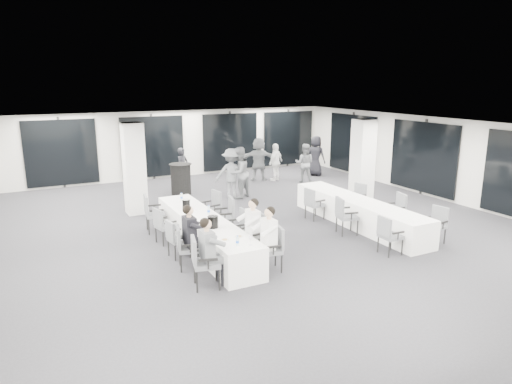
% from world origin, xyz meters
% --- Properties ---
extents(room, '(14.04, 16.04, 2.84)m').
position_xyz_m(room, '(0.89, 1.11, 1.39)').
color(room, '#27272C').
rests_on(room, ground).
extents(column_left, '(0.60, 0.60, 2.80)m').
position_xyz_m(column_left, '(-2.80, 3.20, 1.40)').
color(column_left, silver).
rests_on(column_left, floor).
extents(column_right, '(0.60, 0.60, 2.80)m').
position_xyz_m(column_right, '(4.20, 1.00, 1.40)').
color(column_right, silver).
rests_on(column_right, floor).
extents(banquet_table_main, '(0.90, 5.00, 0.75)m').
position_xyz_m(banquet_table_main, '(-1.99, -0.59, 0.38)').
color(banquet_table_main, white).
rests_on(banquet_table_main, floor).
extents(banquet_table_side, '(0.90, 5.00, 0.75)m').
position_xyz_m(banquet_table_side, '(2.53, -0.90, 0.38)').
color(banquet_table_side, white).
rests_on(banquet_table_side, floor).
extents(cocktail_table, '(0.81, 0.81, 1.12)m').
position_xyz_m(cocktail_table, '(-0.83, 4.86, 0.57)').
color(cocktail_table, black).
rests_on(cocktail_table, floor).
extents(chair_main_left_near, '(0.63, 0.66, 1.04)m').
position_xyz_m(chair_main_left_near, '(-2.83, -2.69, 0.59)').
color(chair_main_left_near, '#585C61').
rests_on(chair_main_left_near, floor).
extents(chair_main_left_second, '(0.58, 0.61, 0.95)m').
position_xyz_m(chair_main_left_second, '(-2.82, -1.64, 0.54)').
color(chair_main_left_second, '#585C61').
rests_on(chair_main_left_second, floor).
extents(chair_main_left_mid, '(0.50, 0.54, 0.90)m').
position_xyz_m(chair_main_left_mid, '(-2.82, -0.93, 0.51)').
color(chair_main_left_mid, '#585C61').
rests_on(chair_main_left_mid, floor).
extents(chair_main_left_fourth, '(0.55, 0.58, 0.92)m').
position_xyz_m(chair_main_left_fourth, '(-2.82, 0.12, 0.53)').
color(chair_main_left_fourth, '#585C61').
rests_on(chair_main_left_fourth, floor).
extents(chair_main_left_far, '(0.59, 0.63, 1.03)m').
position_xyz_m(chair_main_left_far, '(-2.83, 1.14, 0.59)').
color(chair_main_left_far, '#585C61').
rests_on(chair_main_left_far, floor).
extents(chair_main_right_near, '(0.57, 0.61, 0.97)m').
position_xyz_m(chair_main_right_near, '(-1.15, -2.58, 0.56)').
color(chair_main_right_near, '#585C61').
rests_on(chair_main_right_near, floor).
extents(chair_main_right_second, '(0.57, 0.63, 1.04)m').
position_xyz_m(chair_main_right_second, '(-1.15, -1.79, 0.60)').
color(chair_main_right_second, '#585C61').
rests_on(chair_main_right_second, floor).
extents(chair_main_right_mid, '(0.47, 0.52, 0.91)m').
position_xyz_m(chair_main_right_mid, '(-1.16, -0.84, 0.52)').
color(chair_main_right_mid, '#585C61').
rests_on(chair_main_right_mid, floor).
extents(chair_main_right_fourth, '(0.61, 0.65, 1.03)m').
position_xyz_m(chair_main_right_fourth, '(-1.15, -0.01, 0.59)').
color(chair_main_right_fourth, '#585C61').
rests_on(chair_main_right_fourth, floor).
extents(chair_main_right_far, '(0.57, 0.61, 0.99)m').
position_xyz_m(chair_main_right_far, '(-1.15, 0.97, 0.57)').
color(chair_main_right_far, '#585C61').
rests_on(chair_main_right_far, floor).
extents(chair_side_left_near, '(0.49, 0.54, 0.93)m').
position_xyz_m(chair_side_left_near, '(1.70, -3.01, 0.53)').
color(chair_side_left_near, '#585C61').
rests_on(chair_side_left_near, floor).
extents(chair_side_left_mid, '(0.62, 0.64, 1.01)m').
position_xyz_m(chair_side_left_mid, '(1.69, -1.35, 0.57)').
color(chair_side_left_mid, '#585C61').
rests_on(chair_side_left_mid, floor).
extents(chair_side_left_far, '(0.52, 0.56, 0.93)m').
position_xyz_m(chair_side_left_far, '(1.70, 0.15, 0.53)').
color(chair_side_left_far, '#585C61').
rests_on(chair_side_left_far, floor).
extents(chair_side_right_near, '(0.53, 0.57, 0.93)m').
position_xyz_m(chair_side_right_near, '(3.36, -2.93, 0.53)').
color(chair_side_right_near, '#585C61').
rests_on(chair_side_right_near, floor).
extents(chair_side_right_mid, '(0.58, 0.61, 0.97)m').
position_xyz_m(chair_side_right_mid, '(3.36, -1.53, 0.55)').
color(chair_side_right_mid, '#585C61').
rests_on(chair_side_right_mid, floor).
extents(chair_side_right_far, '(0.55, 0.58, 0.91)m').
position_xyz_m(chair_side_right_far, '(3.36, 0.14, 0.52)').
color(chair_side_right_far, '#585C61').
rests_on(chair_side_right_far, floor).
extents(seated_guest_a, '(0.50, 0.38, 1.44)m').
position_xyz_m(seated_guest_a, '(-2.66, -2.71, 0.81)').
color(seated_guest_a, slate).
rests_on(seated_guest_a, floor).
extents(seated_guest_b, '(0.50, 0.38, 1.44)m').
position_xyz_m(seated_guest_b, '(-2.66, -1.66, 0.81)').
color(seated_guest_b, black).
rests_on(seated_guest_b, floor).
extents(seated_guest_c, '(0.50, 0.38, 1.44)m').
position_xyz_m(seated_guest_c, '(-1.32, -2.57, 0.81)').
color(seated_guest_c, white).
rests_on(seated_guest_c, floor).
extents(seated_guest_d, '(0.50, 0.38, 1.44)m').
position_xyz_m(seated_guest_d, '(-1.32, -1.80, 0.81)').
color(seated_guest_d, white).
rests_on(seated_guest_d, floor).
extents(standing_guest_a, '(0.80, 0.76, 1.73)m').
position_xyz_m(standing_guest_a, '(-0.39, 5.94, 0.86)').
color(standing_guest_a, black).
rests_on(standing_guest_a, floor).
extents(standing_guest_b, '(1.15, 0.99, 2.04)m').
position_xyz_m(standing_guest_b, '(0.82, 3.44, 1.02)').
color(standing_guest_b, slate).
rests_on(standing_guest_b, floor).
extents(standing_guest_c, '(1.42, 1.08, 1.97)m').
position_xyz_m(standing_guest_c, '(0.61, 3.61, 0.98)').
color(standing_guest_c, slate).
rests_on(standing_guest_c, floor).
extents(standing_guest_d, '(1.17, 0.99, 1.73)m').
position_xyz_m(standing_guest_d, '(3.38, 5.38, 0.87)').
color(standing_guest_d, white).
rests_on(standing_guest_d, floor).
extents(standing_guest_e, '(0.97, 1.10, 1.94)m').
position_xyz_m(standing_guest_e, '(5.43, 5.51, 0.97)').
color(standing_guest_e, black).
rests_on(standing_guest_e, floor).
extents(standing_guest_f, '(1.97, 1.46, 2.01)m').
position_xyz_m(standing_guest_f, '(2.78, 5.72, 1.01)').
color(standing_guest_f, slate).
rests_on(standing_guest_f, floor).
extents(standing_guest_h, '(1.00, 0.95, 1.78)m').
position_xyz_m(standing_guest_h, '(4.23, 4.53, 0.89)').
color(standing_guest_h, slate).
rests_on(standing_guest_h, floor).
extents(ice_bucket_near, '(0.24, 0.24, 0.28)m').
position_xyz_m(ice_bucket_near, '(-2.06, -1.38, 0.89)').
color(ice_bucket_near, black).
rests_on(ice_bucket_near, banquet_table_main).
extents(ice_bucket_far, '(0.20, 0.20, 0.23)m').
position_xyz_m(ice_bucket_far, '(-2.08, 0.49, 0.87)').
color(ice_bucket_far, black).
rests_on(ice_bucket_far, banquet_table_main).
extents(water_bottle_a, '(0.06, 0.06, 0.20)m').
position_xyz_m(water_bottle_a, '(-2.05, -2.69, 0.85)').
color(water_bottle_a, silver).
rests_on(water_bottle_a, banquet_table_main).
extents(water_bottle_b, '(0.07, 0.07, 0.22)m').
position_xyz_m(water_bottle_b, '(-1.77, -0.35, 0.86)').
color(water_bottle_b, silver).
rests_on(water_bottle_b, banquet_table_main).
extents(water_bottle_c, '(0.06, 0.06, 0.20)m').
position_xyz_m(water_bottle_c, '(-1.94, 1.29, 0.85)').
color(water_bottle_c, silver).
rests_on(water_bottle_c, banquet_table_main).
extents(plate_a, '(0.19, 0.19, 0.03)m').
position_xyz_m(plate_a, '(-2.16, -2.28, 0.76)').
color(plate_a, white).
rests_on(plate_a, banquet_table_main).
extents(plate_b, '(0.18, 0.18, 0.03)m').
position_xyz_m(plate_b, '(-1.80, -2.22, 0.76)').
color(plate_b, white).
rests_on(plate_b, banquet_table_main).
extents(plate_c, '(0.18, 0.18, 0.03)m').
position_xyz_m(plate_c, '(-1.88, -0.88, 0.76)').
color(plate_c, white).
rests_on(plate_c, banquet_table_main).
extents(wine_glass, '(0.08, 0.08, 0.21)m').
position_xyz_m(wine_glass, '(-1.81, -2.79, 0.91)').
color(wine_glass, silver).
rests_on(wine_glass, banquet_table_main).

